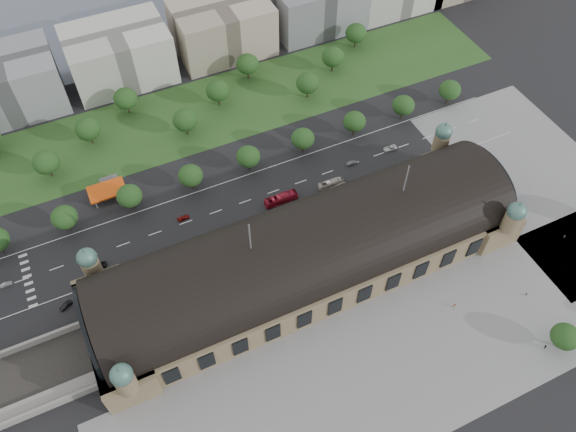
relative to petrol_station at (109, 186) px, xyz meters
name	(u,v)px	position (x,y,z in m)	size (l,w,h in m)	color
ground	(307,270)	(53.91, -65.28, -2.95)	(900.00, 900.00, 0.00)	black
station	(308,253)	(53.91, -65.28, 7.33)	(150.00, 48.40, 44.30)	#857352
plaza_south	(397,366)	(63.91, -109.28, -2.95)	(190.00, 48.00, 0.12)	gray
plaza_east	(537,178)	(156.91, -65.28, -2.95)	(56.00, 100.00, 0.12)	gray
road_slab	(216,212)	(33.91, -27.28, -2.95)	(260.00, 26.00, 0.10)	black
grass_belt	(183,119)	(38.91, 27.72, -2.95)	(300.00, 45.00, 0.10)	#2B5221
petrol_station	(109,186)	(0.00, 0.00, 0.00)	(14.00, 13.00, 5.05)	#E74E0D
office_2	(5,84)	(-26.09, 67.72, 9.05)	(45.00, 32.00, 24.00)	gray
office_3	(119,55)	(23.91, 67.72, 9.05)	(45.00, 32.00, 24.00)	silver
office_4	(222,28)	(73.91, 67.72, 9.05)	(45.00, 32.00, 24.00)	#C2AD98
office_5	(316,3)	(123.91, 67.72, 9.05)	(45.00, 32.00, 24.00)	gray
tree_row_2	(64,217)	(-18.09, -12.28, 4.48)	(9.60, 9.60, 11.52)	#2D2116
tree_row_3	(129,196)	(5.91, -12.28, 4.48)	(9.60, 9.60, 11.52)	#2D2116
tree_row_4	(190,176)	(29.91, -12.28, 4.48)	(9.60, 9.60, 11.52)	#2D2116
tree_row_5	(248,157)	(53.91, -12.28, 4.48)	(9.60, 9.60, 11.52)	#2D2116
tree_row_6	(303,139)	(77.91, -12.28, 4.48)	(9.60, 9.60, 11.52)	#2D2116
tree_row_7	(354,121)	(101.91, -12.28, 4.48)	(9.60, 9.60, 11.52)	#2D2116
tree_row_8	(403,105)	(125.91, -12.28, 4.48)	(9.60, 9.60, 11.52)	#2D2116
tree_row_9	(450,90)	(149.91, -12.28, 4.48)	(9.60, 9.60, 11.52)	#2D2116
tree_belt_3	(46,162)	(-19.09, 17.72, 5.10)	(10.40, 10.40, 12.48)	#2D2116
tree_belt_4	(88,129)	(-0.09, 29.72, 5.10)	(10.40, 10.40, 12.48)	#2D2116
tree_belt_5	(125,98)	(18.91, 41.72, 5.10)	(10.40, 10.40, 12.48)	#2D2116
tree_belt_6	(185,120)	(37.91, 17.72, 5.10)	(10.40, 10.40, 12.48)	#2D2116
tree_belt_7	(218,91)	(56.91, 29.72, 5.10)	(10.40, 10.40, 12.48)	#2D2116
tree_belt_8	(247,64)	(75.91, 41.72, 5.10)	(10.40, 10.40, 12.48)	#2D2116
tree_belt_9	(308,83)	(94.91, 17.72, 5.10)	(10.40, 10.40, 12.48)	#2D2116
tree_belt_10	(333,57)	(113.91, 29.72, 5.10)	(10.40, 10.40, 12.48)	#2D2116
tree_belt_11	(356,33)	(132.91, 41.72, 5.10)	(10.40, 10.40, 12.48)	#2D2116
tree_plaza_s	(565,337)	(113.91, -125.28, 3.86)	(9.00, 9.00, 10.64)	#2D2116
traffic_car_1	(6,284)	(-43.03, -27.21, -2.30)	(1.37, 3.94, 1.30)	#9B9CA3
traffic_car_2	(99,266)	(-12.34, -33.11, -2.18)	(2.55, 5.53, 1.54)	black
traffic_car_3	(183,218)	(21.65, -25.28, -2.29)	(1.86, 4.57, 1.33)	maroon
traffic_car_5	(352,163)	(92.96, -27.45, -2.21)	(1.57, 4.50, 1.48)	#54565B
traffic_car_6	(390,148)	(111.54, -26.78, -2.14)	(2.67, 5.79, 1.61)	silver
parked_car_0	(66,306)	(-26.09, -44.28, -2.19)	(1.61, 4.62, 1.52)	black
parked_car_1	(158,271)	(6.07, -44.28, -2.24)	(2.36, 5.13, 1.43)	maroon
parked_car_2	(102,292)	(-13.72, -44.28, -2.26)	(1.93, 4.74, 1.38)	#1C234F
parked_car_3	(131,281)	(-3.79, -44.28, -2.18)	(1.82, 4.53, 1.54)	#575B5F
parked_car_4	(145,266)	(2.51, -40.28, -2.23)	(1.52, 4.35, 1.43)	silver
parked_car_5	(221,239)	(30.95, -40.28, -2.24)	(2.35, 5.09, 1.41)	gray
parked_car_6	(229,236)	(34.33, -40.35, -2.31)	(1.79, 4.39, 1.27)	black
bus_west	(281,199)	(58.54, -33.28, -1.10)	(3.11, 13.31, 3.71)	red
bus_mid	(331,183)	(79.80, -34.16, -1.49)	(2.46, 10.50, 2.93)	silver
bus_east	(336,190)	(79.82, -38.28, -1.34)	(2.71, 11.59, 3.23)	#B8B6AA
pedestrian_0	(454,306)	(92.19, -99.56, -2.05)	(0.88, 0.51, 1.81)	gray
pedestrian_1	(526,294)	(117.09, -106.18, -2.14)	(0.59, 0.39, 1.61)	gray
pedestrian_2	(565,236)	(145.78, -92.80, -1.99)	(0.93, 0.54, 1.92)	gray
pedestrian_4	(545,347)	(109.52, -124.15, -2.03)	(1.19, 0.51, 1.84)	gray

